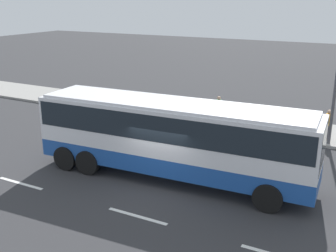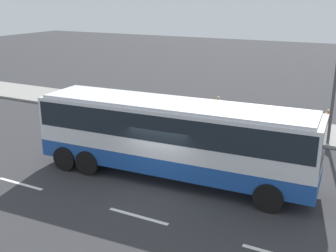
# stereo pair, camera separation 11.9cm
# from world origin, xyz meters

# --- Properties ---
(ground_plane) EXTENTS (120.00, 120.00, 0.00)m
(ground_plane) POSITION_xyz_m (0.00, 0.00, 0.00)
(ground_plane) COLOR #333335
(sidewalk_curb) EXTENTS (80.00, 4.00, 0.15)m
(sidewalk_curb) POSITION_xyz_m (0.00, 9.91, 0.07)
(sidewalk_curb) COLOR gray
(sidewalk_curb) RESTS_ON ground_plane
(lane_centreline) EXTENTS (45.02, 0.16, 0.01)m
(lane_centreline) POSITION_xyz_m (3.89, -2.44, 0.00)
(lane_centreline) COLOR white
(lane_centreline) RESTS_ON ground_plane
(coach_bus) EXTENTS (11.93, 3.18, 3.35)m
(coach_bus) POSITION_xyz_m (-0.01, 1.00, 2.08)
(coach_bus) COLOR #1E4C9E
(coach_bus) RESTS_ON ground_plane
(pedestrian_near_curb) EXTENTS (0.32, 0.32, 1.66)m
(pedestrian_near_curb) POSITION_xyz_m (5.22, 8.81, 1.11)
(pedestrian_near_curb) COLOR black
(pedestrian_near_curb) RESTS_ON sidewalk_curb
(pedestrian_at_crossing) EXTENTS (0.32, 0.32, 1.69)m
(pedestrian_at_crossing) POSITION_xyz_m (-0.95, 8.86, 1.12)
(pedestrian_at_crossing) COLOR brown
(pedestrian_at_crossing) RESTS_ON sidewalk_curb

